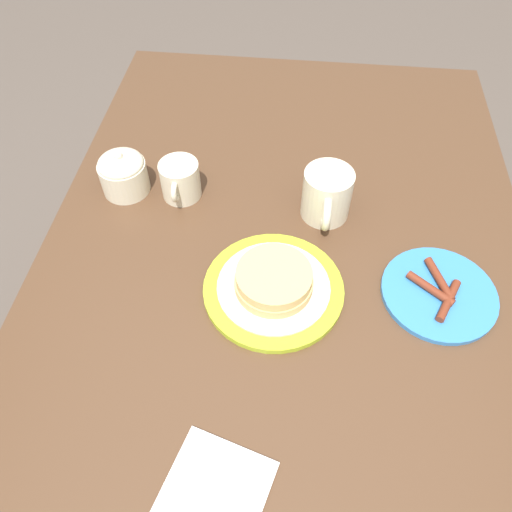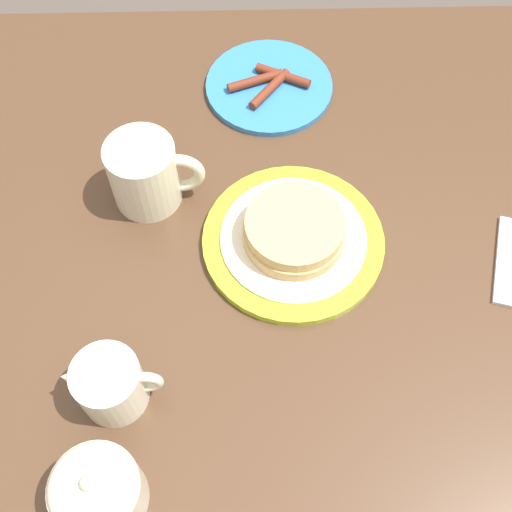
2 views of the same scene
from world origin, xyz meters
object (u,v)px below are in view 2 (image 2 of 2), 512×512
object	(u,v)px
pancake_plate	(294,236)
coffee_mug	(146,173)
creamer_pitcher	(109,384)
sugar_bowl	(97,491)
side_plate_bacon	(269,86)

from	to	relation	value
pancake_plate	coffee_mug	world-z (taller)	coffee_mug
creamer_pitcher	sugar_bowl	bearing A→B (deg)	-90.61
coffee_mug	sugar_bowl	bearing A→B (deg)	-93.78
pancake_plate	side_plate_bacon	distance (m)	0.28
sugar_bowl	pancake_plate	bearing A→B (deg)	55.40
creamer_pitcher	sugar_bowl	world-z (taller)	sugar_bowl
coffee_mug	sugar_bowl	size ratio (longest dim) A/B	1.34
side_plate_bacon	creamer_pitcher	distance (m)	0.52
side_plate_bacon	sugar_bowl	distance (m)	0.63
coffee_mug	creamer_pitcher	bearing A→B (deg)	-95.04
coffee_mug	sugar_bowl	xyz separation A→B (m)	(-0.03, -0.40, -0.01)
pancake_plate	creamer_pitcher	world-z (taller)	creamer_pitcher
pancake_plate	sugar_bowl	xyz separation A→B (m)	(-0.22, -0.32, 0.02)
pancake_plate	side_plate_bacon	size ratio (longest dim) A/B	1.23
creamer_pitcher	sugar_bowl	size ratio (longest dim) A/B	1.19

